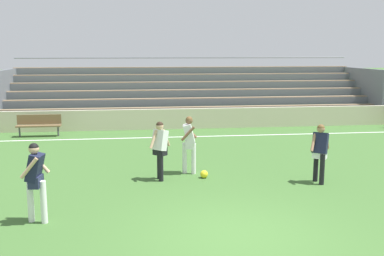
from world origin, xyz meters
TOP-DOWN VIEW (x-y plane):
  - ground_plane at (0.00, 0.00)m, footprint 160.00×160.00m
  - field_line_sideline at (0.00, 10.10)m, footprint 44.00×0.12m
  - sideline_wall at (0.00, 12.08)m, footprint 48.00×0.16m
  - bleacher_stand at (1.03, 15.38)m, footprint 19.18×4.96m
  - bench_near_wall_gap at (-5.96, 11.00)m, footprint 1.80×0.40m
  - player_white_overlapping at (-0.39, 4.53)m, footprint 0.53×0.51m
  - player_white_on_ball at (-1.26, 3.97)m, footprint 0.62×0.50m
  - player_dark_dropping_back at (2.98, 3.16)m, footprint 0.67×0.51m
  - player_dark_deep_cover at (-3.97, 1.18)m, footprint 0.54×0.51m
  - soccer_ball at (-0.03, 4.00)m, footprint 0.22×0.22m

SIDE VIEW (x-z plane):
  - ground_plane at x=0.00m, z-range 0.00..0.00m
  - field_line_sideline at x=0.00m, z-range 0.00..0.01m
  - soccer_ball at x=-0.03m, z-range 0.00..0.22m
  - sideline_wall at x=0.00m, z-range 0.00..0.93m
  - bench_near_wall_gap at x=-5.96m, z-range 0.10..1.00m
  - player_dark_dropping_back at x=2.98m, z-range 0.15..1.76m
  - player_white_on_ball at x=-1.26m, z-range 0.15..1.79m
  - player_white_overlapping at x=-0.39m, z-range 0.16..1.85m
  - player_dark_deep_cover at x=-3.97m, z-range 0.16..1.86m
  - bleacher_stand at x=1.03m, z-range -0.21..2.95m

